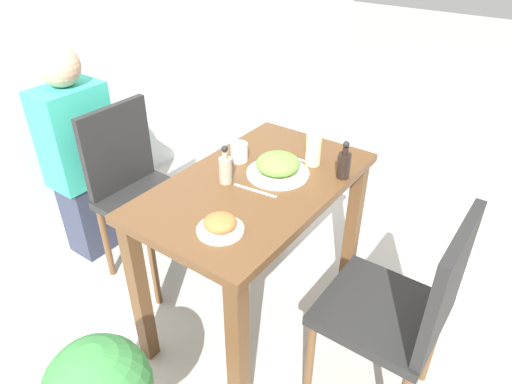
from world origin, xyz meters
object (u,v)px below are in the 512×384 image
Objects in this scene: chair_near at (405,307)px; side_plate at (220,225)px; food_plate at (278,166)px; person_figure at (81,158)px; drink_cup at (239,152)px; sauce_bottle at (225,169)px; condiment_bottle at (344,164)px; chair_far at (137,185)px; juice_glass at (313,149)px.

chair_near is 0.71m from side_plate.
person_figure is at bearing 99.84° from food_plate.
person_figure is (-0.20, 0.92, -0.23)m from drink_cup.
condiment_bottle is (0.31, -0.36, 0.00)m from sauce_bottle.
side_plate is 0.60m from condiment_bottle.
person_figure reaches higher than food_plate.
juice_glass is at bearing -69.70° from chair_far.
condiment_bottle is at bearing -59.02° from food_plate.
food_plate is 0.22× the size of person_figure.
juice_glass is at bearing -118.79° from chair_near.
sauce_bottle reaches higher than food_plate.
chair_far is (0.01, 1.39, 0.00)m from chair_near.
chair_far reaches higher than drink_cup.
side_plate is 1.01× the size of sauce_bottle.
sauce_bottle is at bearing -88.42° from chair_near.
food_plate reaches higher than drink_cup.
food_plate is 1.59× the size of condiment_bottle.
drink_cup is (0.16, 0.85, 0.29)m from chair_near.
drink_cup is (0.44, 0.26, 0.01)m from side_plate.
juice_glass is 0.16m from condiment_bottle.
sauce_bottle is at bearing 141.81° from food_plate.
person_figure is at bearing -88.63° from chair_near.
condiment_bottle is at bearing -74.15° from chair_far.
chair_near is at bearing -88.63° from person_figure.
chair_far is at bearing 69.65° from side_plate.
side_plate is 1.22m from person_figure.
condiment_bottle reaches higher than juice_glass.
sauce_bottle reaches higher than chair_near.
juice_glass is 0.88× the size of sauce_bottle.
juice_glass is (0.31, 0.57, 0.32)m from chair_near.
side_plate is 1.01× the size of condiment_bottle.
chair_far is 1.06m from condiment_bottle.
chair_near is 0.78× the size of person_figure.
sauce_bottle is at bearing -159.17° from drink_cup.
sauce_bottle is (0.26, 0.19, 0.04)m from side_plate.
drink_cup is (0.14, -0.55, 0.29)m from chair_far.
condiment_bottle is (0.58, -0.17, 0.04)m from side_plate.
sauce_bottle is at bearing 35.70° from side_plate.
side_plate is at bearing -172.97° from food_plate.
chair_far is at bearing 104.75° from drink_cup.
food_plate is 1.58× the size of side_plate.
food_plate is at bearing -103.26° from chair_near.
condiment_bottle reaches higher than side_plate.
chair_near is at bearing -90.47° from chair_far.
side_plate is at bearing 178.36° from juice_glass.
condiment_bottle is (0.13, -0.43, 0.02)m from drink_cup.
drink_cup is 0.96m from person_figure.
person_figure reaches higher than juice_glass.
condiment_bottle is (0.28, -0.98, 0.31)m from chair_far.
juice_glass reaches higher than food_plate.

